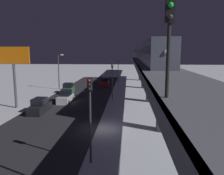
{
  "coord_description": "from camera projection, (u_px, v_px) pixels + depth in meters",
  "views": [
    {
      "loc": [
        -2.81,
        23.17,
        8.27
      ],
      "look_at": [
        -0.03,
        -15.17,
        2.1
      ],
      "focal_mm": 36.32,
      "sensor_mm": 36.0,
      "label": 1
    }
  ],
  "objects": [
    {
      "name": "avenue_asphalt",
      "position": [
        47.0,
        128.0,
        24.76
      ],
      "size": [
        11.0,
        98.09,
        0.01
      ],
      "primitive_type": "cube",
      "color": "#28282D",
      "rests_on": "ground_plane"
    },
    {
      "name": "traffic_light_mid",
      "position": [
        112.0,
        76.0,
        38.37
      ],
      "size": [
        0.32,
        0.44,
        6.4
      ],
      "color": "#2D2D2D",
      "rests_on": "ground_plane"
    },
    {
      "name": "sedan_white",
      "position": [
        66.0,
        97.0,
        37.07
      ],
      "size": [
        1.91,
        4.49,
        1.97
      ],
      "color": "silver",
      "rests_on": "ground_plane"
    },
    {
      "name": "sedan_green",
      "position": [
        68.0,
        89.0,
        45.32
      ],
      "size": [
        1.8,
        4.23,
        1.97
      ],
      "color": "#2D6038",
      "rests_on": "ground_plane"
    },
    {
      "name": "commercial_billboard",
      "position": [
        13.0,
        61.0,
        32.45
      ],
      "size": [
        4.8,
        0.36,
        8.9
      ],
      "color": "#4C4C51",
      "rests_on": "ground_plane"
    },
    {
      "name": "street_lamp_far",
      "position": [
        60.0,
        67.0,
        49.05
      ],
      "size": [
        1.35,
        0.44,
        7.65
      ],
      "color": "#38383D",
      "rests_on": "ground_plane"
    },
    {
      "name": "traffic_light_far",
      "position": [
        118.0,
        67.0,
        60.42
      ],
      "size": [
        0.32,
        0.44,
        6.4
      ],
      "color": "#2D2D2D",
      "rests_on": "ground_plane"
    },
    {
      "name": "ground_plane",
      "position": [
        102.0,
        129.0,
        24.33
      ],
      "size": [
        240.0,
        240.0,
        0.0
      ],
      "primitive_type": "plane",
      "color": "silver"
    },
    {
      "name": "sedan_red",
      "position": [
        105.0,
        82.0,
        54.65
      ],
      "size": [
        1.8,
        4.27,
        1.97
      ],
      "rotation": [
        0.0,
        0.0,
        3.14
      ],
      "color": "#A51E1E",
      "rests_on": "ground_plane"
    },
    {
      "name": "subway_train",
      "position": [
        143.0,
        52.0,
        58.59
      ],
      "size": [
        2.94,
        74.07,
        3.4
      ],
      "color": "#4C5160",
      "rests_on": "elevated_railway"
    },
    {
      "name": "traffic_light_near",
      "position": [
        90.0,
        108.0,
        16.32
      ],
      "size": [
        0.32,
        0.44,
        6.4
      ],
      "color": "#2D2D2D",
      "rests_on": "ground_plane"
    },
    {
      "name": "rail_signal",
      "position": [
        169.0,
        32.0,
        9.27
      ],
      "size": [
        0.36,
        0.41,
        4.0
      ],
      "color": "black",
      "rests_on": "elevated_railway"
    },
    {
      "name": "sedan_black",
      "position": [
        40.0,
        107.0,
        30.89
      ],
      "size": [
        1.8,
        4.75,
        1.97
      ],
      "color": "black",
      "rests_on": "ground_plane"
    },
    {
      "name": "elevated_railway",
      "position": [
        163.0,
        80.0,
        23.02
      ],
      "size": [
        5.0,
        98.09,
        6.31
      ],
      "color": "slate",
      "rests_on": "ground_plane"
    }
  ]
}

